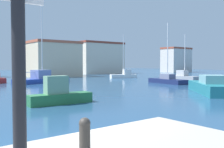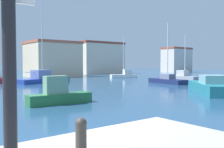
{
  "view_description": "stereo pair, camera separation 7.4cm",
  "coord_description": "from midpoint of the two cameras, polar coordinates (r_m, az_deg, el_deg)",
  "views": [
    {
      "loc": [
        -3.48,
        -5.98,
        2.65
      ],
      "look_at": [
        16.97,
        20.36,
        1.27
      ],
      "focal_mm": 41.31,
      "sensor_mm": 36.0,
      "label": 1
    },
    {
      "loc": [
        -3.42,
        -6.02,
        2.65
      ],
      "look_at": [
        16.97,
        20.36,
        1.27
      ],
      "focal_mm": 41.31,
      "sensor_mm": 36.0,
      "label": 2
    }
  ],
  "objects": [
    {
      "name": "yacht_club",
      "position": [
        80.09,
        14.01,
        3.05
      ],
      "size": [
        8.88,
        5.14,
        7.39
      ],
      "color": "beige",
      "rests_on": "ground"
    },
    {
      "name": "warehouse_block",
      "position": [
        53.1,
        -13.11,
        3.24
      ],
      "size": [
        9.37,
        8.5,
        7.01
      ],
      "color": "beige",
      "rests_on": "ground"
    },
    {
      "name": "mooring_bollard",
      "position": [
        4.61,
        -6.53,
        -12.79
      ],
      "size": [
        0.2,
        0.2,
        0.58
      ],
      "color": "#38332D",
      "rests_on": "pier_quay"
    },
    {
      "name": "sailboat_navy_outer_mooring",
      "position": [
        34.79,
        12.11,
        -1.29
      ],
      "size": [
        2.53,
        5.91,
        7.99
      ],
      "color": "#19234C",
      "rests_on": "water"
    },
    {
      "name": "sailboat_blue_mid_harbor",
      "position": [
        36.83,
        -15.29,
        -0.94
      ],
      "size": [
        8.46,
        5.08,
        11.86
      ],
      "color": "#233D93",
      "rests_on": "water"
    },
    {
      "name": "sailboat_grey_distant_north",
      "position": [
        43.32,
        15.62,
        -0.52
      ],
      "size": [
        2.42,
        5.34,
        7.33
      ],
      "color": "gray",
      "rests_on": "water"
    },
    {
      "name": "motorboat_teal_near_pier",
      "position": [
        24.49,
        21.15,
        -2.63
      ],
      "size": [
        6.83,
        7.17,
        1.63
      ],
      "color": "#1E707A",
      "rests_on": "water"
    },
    {
      "name": "motorboat_green_far_left",
      "position": [
        17.2,
        -11.74,
        -4.5
      ],
      "size": [
        4.28,
        1.3,
        1.84
      ],
      "color": "#28703D",
      "rests_on": "water"
    },
    {
      "name": "harbor_office",
      "position": [
        68.12,
        -3.51,
        3.56
      ],
      "size": [
        12.2,
        9.15,
        8.14
      ],
      "color": "beige",
      "rests_on": "ground"
    },
    {
      "name": "water",
      "position": [
        31.99,
        -2.46,
        -2.38
      ],
      "size": [
        160.0,
        160.0,
        0.0
      ],
      "primitive_type": "plane",
      "color": "navy",
      "rests_on": "ground"
    },
    {
      "name": "sailboat_white_center_channel",
      "position": [
        47.2,
        2.67,
        -0.15
      ],
      "size": [
        4.99,
        3.06,
        7.87
      ],
      "color": "white",
      "rests_on": "water"
    }
  ]
}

